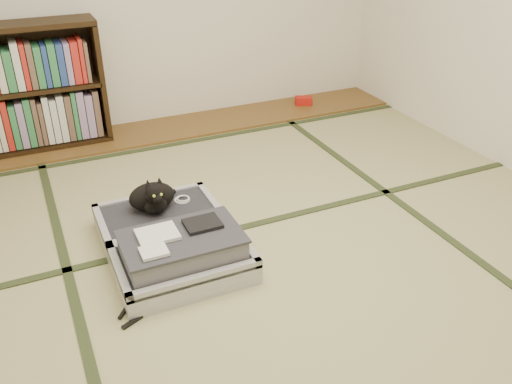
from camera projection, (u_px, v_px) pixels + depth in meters
name	position (u px, v px, depth m)	size (l,w,h in m)	color
floor	(275.00, 265.00, 2.84)	(4.50, 4.50, 0.00)	tan
wood_strip	(167.00, 129.00, 4.42)	(4.00, 0.50, 0.02)	brown
red_item	(304.00, 101.00, 4.89)	(0.15, 0.09, 0.07)	#B4160E
tatami_borders	(238.00, 219.00, 3.23)	(4.00, 4.50, 0.01)	#2D381E
bookcase	(11.00, 93.00, 3.87)	(1.29, 0.30, 0.92)	black
suitcase	(173.00, 242.00, 2.86)	(0.67, 0.89, 0.26)	silver
cat	(153.00, 197.00, 3.03)	(0.30, 0.30, 0.24)	black
cable_coil	(182.00, 199.00, 3.17)	(0.09, 0.09, 0.02)	white
hanger	(157.00, 300.00, 2.59)	(0.43, 0.28, 0.01)	black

